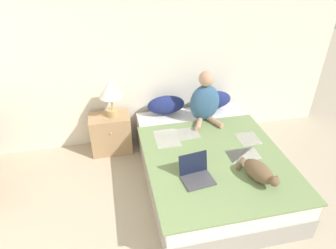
# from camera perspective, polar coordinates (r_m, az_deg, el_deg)

# --- Properties ---
(wall_back) EXTENTS (5.56, 0.05, 2.55)m
(wall_back) POSITION_cam_1_polar(r_m,az_deg,el_deg) (3.99, -5.32, 13.10)
(wall_back) COLOR silver
(wall_back) RESTS_ON ground_plane
(bed) EXTENTS (1.56, 2.10, 0.48)m
(bed) POSITION_cam_1_polar(r_m,az_deg,el_deg) (3.69, 7.90, -7.62)
(bed) COLOR #9E998E
(bed) RESTS_ON ground_plane
(pillow_near) EXTENTS (0.52, 0.22, 0.26)m
(pillow_near) POSITION_cam_1_polar(r_m,az_deg,el_deg) (4.12, -0.38, 3.75)
(pillow_near) COLOR navy
(pillow_near) RESTS_ON bed
(pillow_far) EXTENTS (0.52, 0.22, 0.26)m
(pillow_far) POSITION_cam_1_polar(r_m,az_deg,el_deg) (4.30, 8.60, 4.65)
(pillow_far) COLOR navy
(pillow_far) RESTS_ON bed
(person_sitting) EXTENTS (0.40, 0.39, 0.70)m
(person_sitting) POSITION_cam_1_polar(r_m,az_deg,el_deg) (3.93, 7.06, 4.57)
(person_sitting) COLOR #33567A
(person_sitting) RESTS_ON bed
(cat_tabby) EXTENTS (0.31, 0.56, 0.19)m
(cat_tabby) POSITION_cam_1_polar(r_m,az_deg,el_deg) (3.19, 16.97, -8.61)
(cat_tabby) COLOR brown
(cat_tabby) RESTS_ON bed
(laptop_open) EXTENTS (0.34, 0.32, 0.24)m
(laptop_open) POSITION_cam_1_polar(r_m,az_deg,el_deg) (3.10, 5.42, -9.40)
(laptop_open) COLOR #424247
(laptop_open) RESTS_ON bed
(nightstand) EXTENTS (0.54, 0.37, 0.55)m
(nightstand) POSITION_cam_1_polar(r_m,az_deg,el_deg) (4.20, -10.82, -1.68)
(nightstand) COLOR tan
(nightstand) RESTS_ON ground_plane
(table_lamp) EXTENTS (0.30, 0.30, 0.51)m
(table_lamp) POSITION_cam_1_polar(r_m,az_deg,el_deg) (3.88, -10.92, 6.27)
(table_lamp) COLOR tan
(table_lamp) RESTS_ON nightstand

